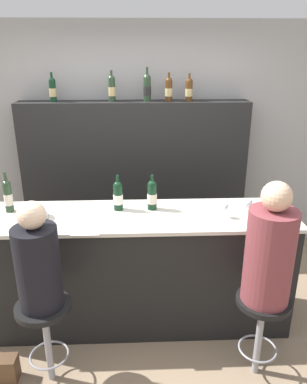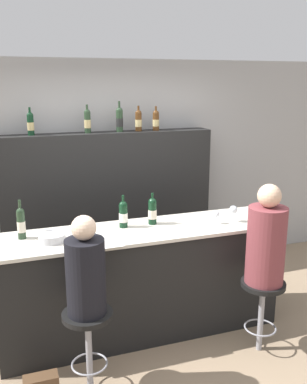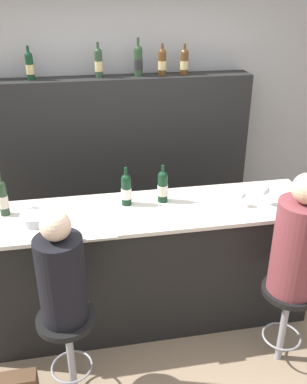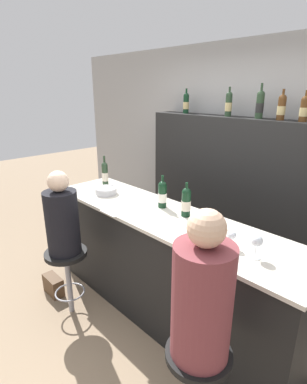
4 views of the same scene
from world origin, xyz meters
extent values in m
plane|color=#8C755B|center=(0.00, 0.00, 0.00)|extent=(16.00, 16.00, 0.00)
cube|color=#9E9E9E|center=(0.00, 1.78, 1.30)|extent=(6.40, 0.05, 2.60)
cube|color=black|center=(0.00, 0.31, 0.50)|extent=(2.59, 0.62, 1.00)
cube|color=beige|center=(0.00, 0.31, 1.02)|extent=(2.63, 0.66, 0.03)
cube|color=black|center=(0.00, 1.55, 0.89)|extent=(2.46, 0.28, 1.78)
cylinder|color=#233823|center=(-1.03, 0.43, 1.15)|extent=(0.07, 0.07, 0.24)
cylinder|color=beige|center=(-1.03, 0.43, 1.14)|extent=(0.07, 0.07, 0.10)
sphere|color=#233823|center=(-1.03, 0.43, 1.27)|extent=(0.07, 0.07, 0.07)
cylinder|color=#233823|center=(-1.03, 0.43, 1.33)|extent=(0.02, 0.02, 0.09)
cylinder|color=black|center=(-0.13, 0.43, 1.14)|extent=(0.08, 0.08, 0.21)
cylinder|color=white|center=(-0.13, 0.43, 1.13)|extent=(0.08, 0.08, 0.08)
sphere|color=black|center=(-0.13, 0.43, 1.25)|extent=(0.08, 0.08, 0.08)
cylinder|color=black|center=(-0.13, 0.43, 1.30)|extent=(0.02, 0.02, 0.08)
cylinder|color=black|center=(0.15, 0.43, 1.14)|extent=(0.08, 0.08, 0.22)
cylinder|color=beige|center=(0.15, 0.43, 1.13)|extent=(0.08, 0.08, 0.09)
sphere|color=black|center=(0.15, 0.43, 1.25)|extent=(0.08, 0.08, 0.08)
cylinder|color=black|center=(0.15, 0.43, 1.30)|extent=(0.02, 0.02, 0.07)
cylinder|color=black|center=(-0.83, 1.55, 1.89)|extent=(0.07, 0.07, 0.21)
cylinder|color=tan|center=(-0.83, 1.55, 1.88)|extent=(0.07, 0.07, 0.08)
sphere|color=black|center=(-0.83, 1.55, 2.00)|extent=(0.07, 0.07, 0.07)
cylinder|color=black|center=(-0.83, 1.55, 2.04)|extent=(0.02, 0.02, 0.07)
cylinder|color=#233823|center=(-0.22, 1.55, 1.90)|extent=(0.07, 0.07, 0.23)
cylinder|color=tan|center=(-0.22, 1.55, 1.89)|extent=(0.07, 0.07, 0.09)
sphere|color=#233823|center=(-0.22, 1.55, 2.01)|extent=(0.07, 0.07, 0.07)
cylinder|color=#233823|center=(-0.22, 1.55, 2.06)|extent=(0.02, 0.02, 0.07)
cylinder|color=#233823|center=(0.14, 1.55, 1.90)|extent=(0.08, 0.08, 0.24)
cylinder|color=black|center=(0.14, 1.55, 1.89)|extent=(0.08, 0.08, 0.09)
sphere|color=#233823|center=(0.14, 1.55, 2.02)|extent=(0.08, 0.08, 0.08)
cylinder|color=#233823|center=(0.14, 1.55, 2.08)|extent=(0.02, 0.02, 0.09)
cylinder|color=#4C2D14|center=(0.37, 1.55, 1.89)|extent=(0.08, 0.08, 0.20)
cylinder|color=tan|center=(0.37, 1.55, 1.88)|extent=(0.08, 0.08, 0.08)
sphere|color=#4C2D14|center=(0.37, 1.55, 1.99)|extent=(0.08, 0.08, 0.08)
cylinder|color=#4C2D14|center=(0.37, 1.55, 2.04)|extent=(0.02, 0.02, 0.07)
cylinder|color=#4C2D14|center=(0.58, 1.55, 1.88)|extent=(0.07, 0.07, 0.20)
cylinder|color=tan|center=(0.58, 1.55, 1.87)|extent=(0.08, 0.08, 0.08)
sphere|color=#4C2D14|center=(0.58, 1.55, 1.98)|extent=(0.07, 0.07, 0.07)
cylinder|color=#4C2D14|center=(0.58, 1.55, 2.03)|extent=(0.02, 0.02, 0.07)
cylinder|color=silver|center=(0.72, 0.23, 1.04)|extent=(0.07, 0.07, 0.00)
cylinder|color=silver|center=(0.72, 0.23, 1.07)|extent=(0.01, 0.01, 0.06)
sphere|color=silver|center=(0.72, 0.23, 1.13)|extent=(0.06, 0.06, 0.06)
cylinder|color=silver|center=(0.90, 0.23, 1.04)|extent=(0.07, 0.07, 0.00)
cylinder|color=silver|center=(0.90, 0.23, 1.08)|extent=(0.01, 0.01, 0.08)
sphere|color=silver|center=(0.90, 0.23, 1.16)|extent=(0.08, 0.08, 0.08)
cylinder|color=#B7B7BC|center=(-0.80, 0.27, 1.07)|extent=(0.23, 0.23, 0.07)
cube|color=white|center=(-0.36, 0.11, 1.04)|extent=(0.21, 0.30, 0.00)
cylinder|color=gray|center=(-0.63, -0.33, 0.31)|extent=(0.05, 0.05, 0.62)
torus|color=gray|center=(-0.63, -0.33, 0.22)|extent=(0.29, 0.29, 0.02)
cylinder|color=black|center=(-0.63, -0.33, 0.64)|extent=(0.38, 0.38, 0.04)
cylinder|color=black|center=(-0.63, -0.33, 0.95)|extent=(0.29, 0.29, 0.58)
sphere|color=beige|center=(-0.63, -0.33, 1.34)|extent=(0.18, 0.18, 0.18)
cylinder|color=gray|center=(0.91, -0.33, 0.31)|extent=(0.05, 0.05, 0.62)
torus|color=gray|center=(0.91, -0.33, 0.22)|extent=(0.29, 0.29, 0.02)
cylinder|color=black|center=(0.91, -0.33, 0.64)|extent=(0.38, 0.38, 0.04)
cylinder|color=brown|center=(0.91, -0.33, 1.00)|extent=(0.33, 0.33, 0.67)
sphere|color=#D8AD8C|center=(0.91, -0.33, 1.44)|extent=(0.20, 0.20, 0.20)
cube|color=#513823|center=(-1.00, -0.33, 0.10)|extent=(0.26, 0.12, 0.20)
camera|label=1|loc=(0.04, -2.48, 2.30)|focal=35.00mm
camera|label=2|loc=(-1.10, -3.21, 2.34)|focal=40.00mm
camera|label=3|loc=(-0.46, -2.49, 2.58)|focal=40.00mm
camera|label=4|loc=(1.67, -1.42, 2.07)|focal=28.00mm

